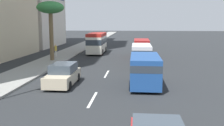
{
  "coord_description": "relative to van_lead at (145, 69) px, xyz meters",
  "views": [
    {
      "loc": [
        -3.38,
        -2.58,
        4.76
      ],
      "look_at": [
        18.53,
        -0.59,
        1.2
      ],
      "focal_mm": 41.34,
      "sensor_mm": 36.0,
      "label": 1
    }
  ],
  "objects": [
    {
      "name": "car_fourth",
      "position": [
        -0.27,
        6.13,
        -0.54
      ],
      "size": [
        4.45,
        1.87,
        1.62
      ],
      "rotation": [
        0.0,
        0.0,
        3.14
      ],
      "color": "beige",
      "rests_on": "ground_plane"
    },
    {
      "name": "sidewalk_right",
      "position": [
        15.96,
        10.87,
        -1.23
      ],
      "size": [
        162.0,
        3.76,
        0.15
      ],
      "primitive_type": "cube",
      "color": "gray",
      "rests_on": "ground_plane"
    },
    {
      "name": "lane_stripe_far",
      "position": [
        4.07,
        3.31,
        -1.3
      ],
      "size": [
        3.2,
        0.16,
        0.01
      ],
      "primitive_type": "cube",
      "color": "silver",
      "rests_on": "ground_plane"
    },
    {
      "name": "minibus_third",
      "position": [
        19.32,
        6.46,
        0.37
      ],
      "size": [
        6.77,
        2.33,
        3.04
      ],
      "rotation": [
        0.0,
        0.0,
        3.14
      ],
      "color": "silver",
      "rests_on": "ground_plane"
    },
    {
      "name": "van_lead",
      "position": [
        0.0,
        0.0,
        0.0
      ],
      "size": [
        5.11,
        2.23,
        2.27
      ],
      "color": "#1E478C",
      "rests_on": "ground_plane"
    },
    {
      "name": "van_second",
      "position": [
        15.77,
        -0.09,
        0.05
      ],
      "size": [
        5.07,
        2.09,
        2.37
      ],
      "color": "#A51E1E",
      "rests_on": "ground_plane"
    },
    {
      "name": "van_fifth",
      "position": [
        8.2,
        0.08,
        0.04
      ],
      "size": [
        5.04,
        2.11,
        2.34
      ],
      "color": "silver",
      "rests_on": "ground_plane"
    },
    {
      "name": "pedestrian_mid_block",
      "position": [
        13.99,
        11.16,
        -0.24
      ],
      "size": [
        0.39,
        0.38,
        1.66
      ],
      "rotation": [
        0.0,
        0.0,
        3.87
      ],
      "color": "beige",
      "rests_on": "sidewalk_right"
    },
    {
      "name": "ground_plane",
      "position": [
        15.96,
        3.31,
        -1.3
      ],
      "size": [
        198.0,
        198.0,
        0.0
      ],
      "primitive_type": "plane",
      "color": "#26282B"
    },
    {
      "name": "lane_stripe_mid",
      "position": [
        -3.76,
        3.31,
        -1.3
      ],
      "size": [
        3.2,
        0.16,
        0.01
      ],
      "primitive_type": "cube",
      "color": "silver",
      "rests_on": "ground_plane"
    },
    {
      "name": "palm_tree",
      "position": [
        11.06,
        10.69,
        4.8
      ],
      "size": [
        3.18,
        3.18,
        6.95
      ],
      "color": "brown",
      "rests_on": "sidewalk_right"
    }
  ]
}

